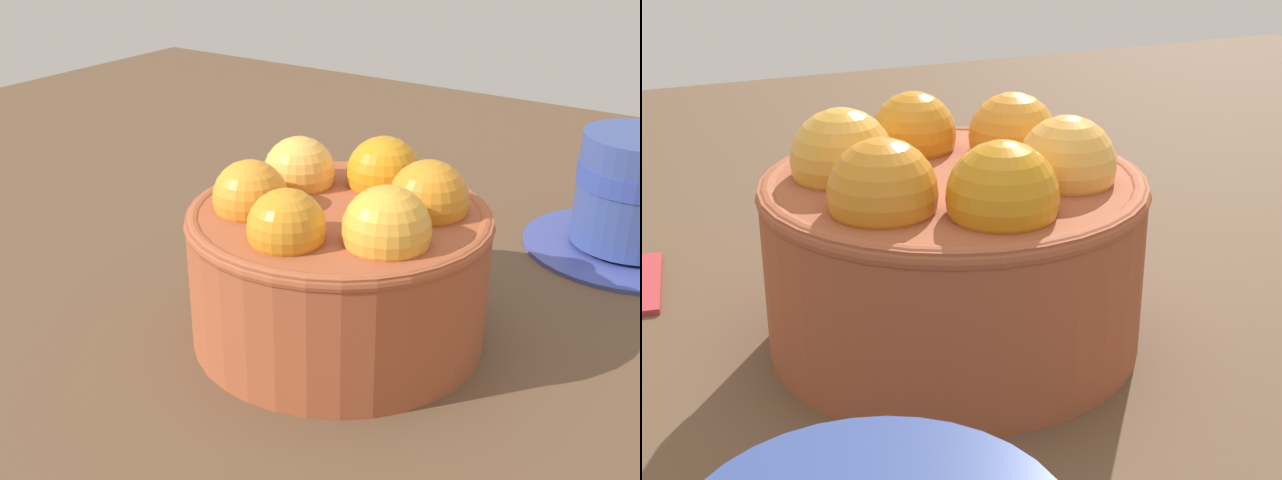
# 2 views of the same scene
# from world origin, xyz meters

# --- Properties ---
(ground_plane) EXTENTS (1.30, 1.11, 0.05)m
(ground_plane) POSITION_xyz_m (0.00, 0.00, -0.02)
(ground_plane) COLOR brown
(terracotta_bowl) EXTENTS (0.16, 0.16, 0.10)m
(terracotta_bowl) POSITION_xyz_m (-0.00, -0.00, 0.05)
(terracotta_bowl) COLOR #9E4C2D
(terracotta_bowl) RESTS_ON ground_plane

